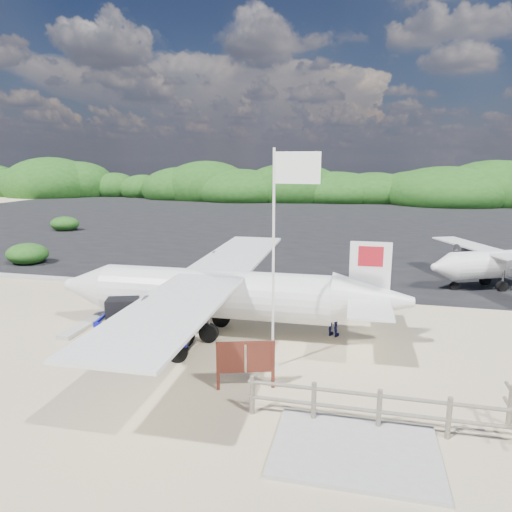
{
  "coord_description": "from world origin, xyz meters",
  "views": [
    {
      "loc": [
        5.4,
        -14.9,
        6.13
      ],
      "look_at": [
        0.67,
        5.41,
        1.71
      ],
      "focal_mm": 32.0,
      "sensor_mm": 36.0,
      "label": 1
    }
  ],
  "objects_px": {
    "aircraft_large": "(421,238)",
    "crew_b": "(209,285)",
    "crew_a": "(261,291)",
    "crew_c": "(334,316)",
    "baggage_cart": "(148,353)",
    "aircraft_small": "(179,216)",
    "flagpole": "(272,367)",
    "signboard": "(246,388)"
  },
  "relations": [
    {
      "from": "crew_a",
      "to": "crew_c",
      "type": "bearing_deg",
      "value": 159.88
    },
    {
      "from": "aircraft_small",
      "to": "flagpole",
      "type": "bearing_deg",
      "value": 92.92
    },
    {
      "from": "baggage_cart",
      "to": "flagpole",
      "type": "height_order",
      "value": "flagpole"
    },
    {
      "from": "aircraft_large",
      "to": "crew_c",
      "type": "bearing_deg",
      "value": 75.14
    },
    {
      "from": "signboard",
      "to": "crew_c",
      "type": "distance_m",
      "value": 4.9
    },
    {
      "from": "flagpole",
      "to": "crew_c",
      "type": "relative_size",
      "value": 4.28
    },
    {
      "from": "baggage_cart",
      "to": "crew_c",
      "type": "relative_size",
      "value": 2.04
    },
    {
      "from": "signboard",
      "to": "crew_c",
      "type": "height_order",
      "value": "crew_c"
    },
    {
      "from": "flagpole",
      "to": "crew_b",
      "type": "height_order",
      "value": "flagpole"
    },
    {
      "from": "crew_a",
      "to": "crew_b",
      "type": "xyz_separation_m",
      "value": [
        -2.24,
        -0.14,
        0.15
      ]
    },
    {
      "from": "crew_a",
      "to": "aircraft_large",
      "type": "relative_size",
      "value": 0.1
    },
    {
      "from": "signboard",
      "to": "crew_c",
      "type": "relative_size",
      "value": 1.12
    },
    {
      "from": "crew_a",
      "to": "crew_b",
      "type": "height_order",
      "value": "crew_b"
    },
    {
      "from": "signboard",
      "to": "crew_a",
      "type": "height_order",
      "value": "crew_a"
    },
    {
      "from": "crew_c",
      "to": "aircraft_small",
      "type": "xyz_separation_m",
      "value": [
        -19.04,
        31.8,
        -0.75
      ]
    },
    {
      "from": "signboard",
      "to": "crew_b",
      "type": "bearing_deg",
      "value": 98.77
    },
    {
      "from": "aircraft_large",
      "to": "aircraft_small",
      "type": "bearing_deg",
      "value": -21.94
    },
    {
      "from": "signboard",
      "to": "aircraft_small",
      "type": "xyz_separation_m",
      "value": [
        -16.94,
        36.16,
        0.0
      ]
    },
    {
      "from": "crew_b",
      "to": "crew_c",
      "type": "height_order",
      "value": "crew_b"
    },
    {
      "from": "crew_a",
      "to": "crew_b",
      "type": "distance_m",
      "value": 2.24
    },
    {
      "from": "baggage_cart",
      "to": "signboard",
      "type": "height_order",
      "value": "baggage_cart"
    },
    {
      "from": "signboard",
      "to": "crew_a",
      "type": "relative_size",
      "value": 1.14
    },
    {
      "from": "baggage_cart",
      "to": "crew_c",
      "type": "bearing_deg",
      "value": 14.88
    },
    {
      "from": "aircraft_large",
      "to": "crew_b",
      "type": "bearing_deg",
      "value": 60.54
    },
    {
      "from": "aircraft_large",
      "to": "flagpole",
      "type": "bearing_deg",
      "value": 73.19
    },
    {
      "from": "crew_a",
      "to": "crew_b",
      "type": "bearing_deg",
      "value": 20.78
    },
    {
      "from": "crew_a",
      "to": "aircraft_small",
      "type": "xyz_separation_m",
      "value": [
        -15.87,
        29.38,
        -0.75
      ]
    },
    {
      "from": "baggage_cart",
      "to": "aircraft_large",
      "type": "xyz_separation_m",
      "value": [
        11.24,
        25.34,
        0.0
      ]
    },
    {
      "from": "baggage_cart",
      "to": "aircraft_large",
      "type": "distance_m",
      "value": 27.72
    },
    {
      "from": "baggage_cart",
      "to": "crew_a",
      "type": "height_order",
      "value": "crew_a"
    },
    {
      "from": "flagpole",
      "to": "aircraft_small",
      "type": "relative_size",
      "value": 0.87
    },
    {
      "from": "crew_a",
      "to": "crew_b",
      "type": "relative_size",
      "value": 0.83
    },
    {
      "from": "flagpole",
      "to": "aircraft_large",
      "type": "distance_m",
      "value": 26.41
    },
    {
      "from": "signboard",
      "to": "aircraft_large",
      "type": "relative_size",
      "value": 0.11
    },
    {
      "from": "crew_c",
      "to": "aircraft_large",
      "type": "xyz_separation_m",
      "value": [
        5.48,
        22.51,
        -0.75
      ]
    },
    {
      "from": "aircraft_large",
      "to": "signboard",
      "type": "bearing_deg",
      "value": 73.07
    },
    {
      "from": "signboard",
      "to": "crew_c",
      "type": "xyz_separation_m",
      "value": [
        2.1,
        4.36,
        0.75
      ]
    },
    {
      "from": "flagpole",
      "to": "crew_a",
      "type": "bearing_deg",
      "value": 105.99
    },
    {
      "from": "crew_c",
      "to": "aircraft_small",
      "type": "bearing_deg",
      "value": -38.18
    },
    {
      "from": "aircraft_large",
      "to": "aircraft_small",
      "type": "xyz_separation_m",
      "value": [
        -24.51,
        9.29,
        0.0
      ]
    },
    {
      "from": "baggage_cart",
      "to": "aircraft_small",
      "type": "bearing_deg",
      "value": 99.7
    },
    {
      "from": "flagpole",
      "to": "crew_c",
      "type": "distance_m",
      "value": 3.44
    }
  ]
}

